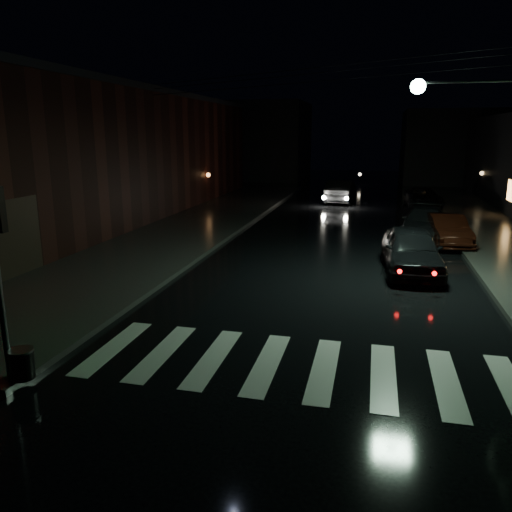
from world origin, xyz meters
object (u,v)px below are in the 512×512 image
Objects in this scene: parked_car_c at (425,223)px; parked_car_b at (447,230)px; parked_car_a at (411,250)px; oncoming_car at (341,191)px; parked_car_d at (423,197)px.

parked_car_b is at bearing -52.93° from parked_car_c.
parked_car_a is 0.95× the size of oncoming_car.
oncoming_car is (-3.68, 18.13, 0.02)m from parked_car_a.
parked_car_c is 1.00× the size of oncoming_car.
parked_car_a reaches higher than parked_car_b.
oncoming_car reaches higher than parked_car_b.
parked_car_b is 0.88× the size of parked_car_d.
parked_car_a is at bearing -116.05° from parked_car_b.
parked_car_a is at bearing -91.75° from parked_car_c.
oncoming_car is (-5.48, 1.12, 0.17)m from parked_car_d.
oncoming_car is (-5.48, 13.11, 0.14)m from parked_car_b.
parked_car_c is at bearing -97.62° from parked_car_d.
parked_car_a reaches higher than parked_car_d.
oncoming_car is at bearing 98.29° from parked_car_a.
oncoming_car is at bearing 165.14° from parked_car_d.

